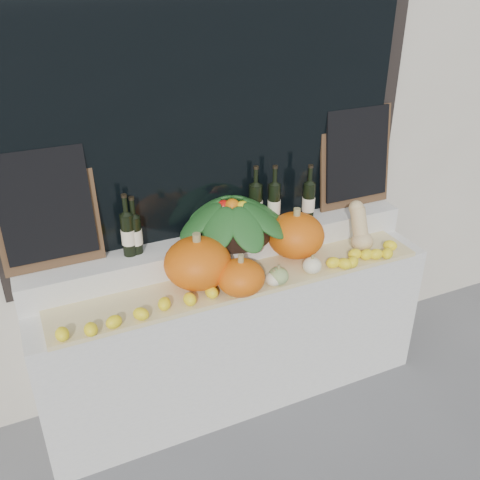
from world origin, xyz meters
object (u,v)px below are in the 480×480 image
object	(u,v)px
pumpkin_left	(198,263)
wine_bottle_tall	(255,205)
butternut_squash	(360,229)
pumpkin_right	(296,235)
produce_bowl	(232,218)

from	to	relation	value
pumpkin_left	wine_bottle_tall	world-z (taller)	wine_bottle_tall
butternut_squash	pumpkin_right	bearing A→B (deg)	168.18
pumpkin_right	wine_bottle_tall	size ratio (longest dim) A/B	0.89
pumpkin_right	butternut_squash	xyz separation A→B (m)	(0.39, -0.08, -0.00)
pumpkin_left	produce_bowl	distance (m)	0.38
pumpkin_left	produce_bowl	size ratio (longest dim) A/B	0.53
pumpkin_left	butternut_squash	world-z (taller)	butternut_squash
butternut_squash	wine_bottle_tall	xyz separation A→B (m)	(-0.55, 0.28, 0.14)
pumpkin_left	pumpkin_right	size ratio (longest dim) A/B	1.08
pumpkin_right	butternut_squash	bearing A→B (deg)	-11.82
pumpkin_left	pumpkin_right	distance (m)	0.63
produce_bowl	wine_bottle_tall	distance (m)	0.18
pumpkin_right	produce_bowl	distance (m)	0.38
pumpkin_left	butternut_squash	bearing A→B (deg)	-0.98
produce_bowl	butternut_squash	bearing A→B (deg)	-17.52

